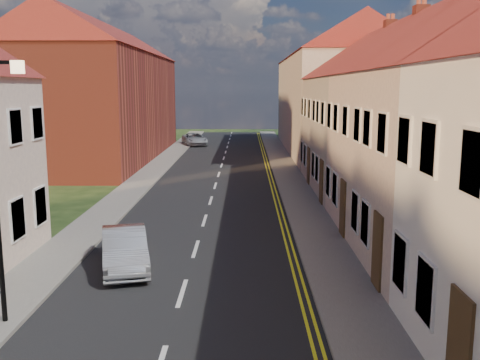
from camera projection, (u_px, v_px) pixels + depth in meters
road at (204, 221)px, 22.30m from camera, size 7.00×90.00×0.02m
pavement_left at (100, 219)px, 22.34m from camera, size 1.80×90.00×0.12m
pavement_right at (310, 220)px, 22.25m from camera, size 1.80×90.00×0.12m
cottage_r_pink at (444, 115)px, 20.36m from camera, size 8.30×6.00×9.00m
cottage_r_white_far at (403, 109)px, 25.68m from camera, size 8.30×5.20×9.00m
cottage_r_cream_far at (376, 105)px, 31.00m from camera, size 8.30×6.00×9.00m
block_right_far at (334, 90)px, 45.94m from camera, size 8.30×24.20×10.50m
block_left_far at (103, 90)px, 41.20m from camera, size 8.30×24.20×10.50m
car_mid at (125, 249)px, 16.33m from camera, size 2.21×3.94×1.23m
car_distant at (195, 139)px, 51.43m from camera, size 3.04×4.67×1.20m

